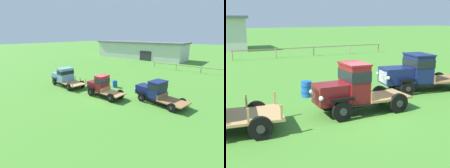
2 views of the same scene
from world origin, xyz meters
The scene contains 8 objects.
ground_plane centered at (0.00, 0.00, 0.00)m, with size 240.00×240.00×0.00m, color #47842D.
farm_shed centered at (-13.18, 30.52, 2.28)m, with size 25.06×7.87×4.52m.
paddock_fence centered at (5.24, 19.50, 0.84)m, with size 17.67×0.53×1.12m.
vintage_truck_foreground_near centered at (-6.92, 0.37, 1.18)m, with size 5.82×2.64×2.32m.
vintage_truck_second_in_line centered at (-0.31, 0.24, 1.15)m, with size 4.55×1.91×2.31m.
vintage_truck_midrow_center centered at (4.96, 2.28, 1.12)m, with size 5.54×2.78×2.19m.
oil_drum_beside_row centered at (2.25, 5.21, 0.41)m, with size 0.60×0.60×0.81m.
oil_drum_near_fence centered at (-1.22, 3.76, 0.43)m, with size 0.60×0.60×0.86m.
Camera 1 is at (11.84, -13.01, 6.46)m, focal length 28.00 mm.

